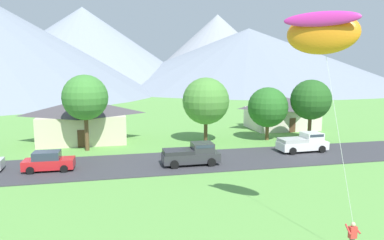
{
  "coord_description": "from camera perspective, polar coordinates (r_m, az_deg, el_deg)",
  "views": [
    {
      "loc": [
        -6.81,
        -1.58,
        8.95
      ],
      "look_at": [
        -1.63,
        21.44,
        5.44
      ],
      "focal_mm": 33.35,
      "sensor_mm": 36.0,
      "label": 1
    }
  ],
  "objects": [
    {
      "name": "mountain_central_ridge",
      "position": [
        165.69,
        8.99,
        9.79
      ],
      "size": [
        135.4,
        135.4,
        26.12
      ],
      "primitive_type": "cone",
      "color": "gray",
      "rests_on": "ground"
    },
    {
      "name": "kite_flyer_with_kite",
      "position": [
        19.37,
        20.15,
        12.75
      ],
      "size": [
        3.67,
        4.47,
        11.79
      ],
      "color": "#3D3D42",
      "rests_on": "ground"
    },
    {
      "name": "mountain_far_west_ridge",
      "position": [
        189.56,
        4.06,
        11.15
      ],
      "size": [
        80.93,
        80.93,
        35.77
      ],
      "primitive_type": "cone",
      "color": "#8E939E",
      "rests_on": "ground"
    },
    {
      "name": "tree_right_of_center",
      "position": [
        39.5,
        -16.73,
        3.44
      ],
      "size": [
        4.83,
        4.83,
        8.18
      ],
      "color": "brown",
      "rests_on": "ground"
    },
    {
      "name": "tree_near_right",
      "position": [
        45.06,
        18.48,
        3.08
      ],
      "size": [
        4.82,
        4.82,
        7.49
      ],
      "color": "brown",
      "rests_on": "ground"
    },
    {
      "name": "road_strip",
      "position": [
        34.2,
        -0.75,
        -6.64
      ],
      "size": [
        160.0,
        7.98,
        0.08
      ],
      "primitive_type": "cube",
      "color": "#38383D",
      "rests_on": "ground"
    },
    {
      "name": "pickup_truck_charcoal_east_side",
      "position": [
        32.79,
        0.04,
        -5.46
      ],
      "size": [
        5.21,
        2.34,
        1.99
      ],
      "color": "#333338",
      "rests_on": "road_strip"
    },
    {
      "name": "house_leftmost",
      "position": [
        53.89,
        14.11,
        1.27
      ],
      "size": [
        9.85,
        7.35,
        4.72
      ],
      "color": "beige",
      "rests_on": "ground"
    },
    {
      "name": "house_left_center",
      "position": [
        44.82,
        -16.99,
        0.03
      ],
      "size": [
        10.7,
        7.2,
        5.15
      ],
      "color": "beige",
      "rests_on": "ground"
    },
    {
      "name": "mountain_far_east_ridge",
      "position": [
        164.41,
        -16.93,
        10.98
      ],
      "size": [
        101.78,
        101.78,
        34.4
      ],
      "primitive_type": "cone",
      "color": "gray",
      "rests_on": "ground"
    },
    {
      "name": "tree_near_left",
      "position": [
        44.64,
        12.03,
        2.0
      ],
      "size": [
        4.91,
        4.91,
        6.53
      ],
      "color": "brown",
      "rests_on": "ground"
    },
    {
      "name": "parked_car_red_mid_west",
      "position": [
        33.4,
        -21.98,
        -6.17
      ],
      "size": [
        4.25,
        2.17,
        1.68
      ],
      "color": "red",
      "rests_on": "road_strip"
    },
    {
      "name": "tree_left_of_center",
      "position": [
        42.44,
        2.23,
        3.04
      ],
      "size": [
        5.59,
        5.59,
        7.75
      ],
      "color": "#4C3823",
      "rests_on": "ground"
    },
    {
      "name": "pickup_truck_white_west_side",
      "position": [
        39.56,
        17.41,
        -3.43
      ],
      "size": [
        5.26,
        2.46,
        1.99
      ],
      "color": "white",
      "rests_on": "road_strip"
    }
  ]
}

